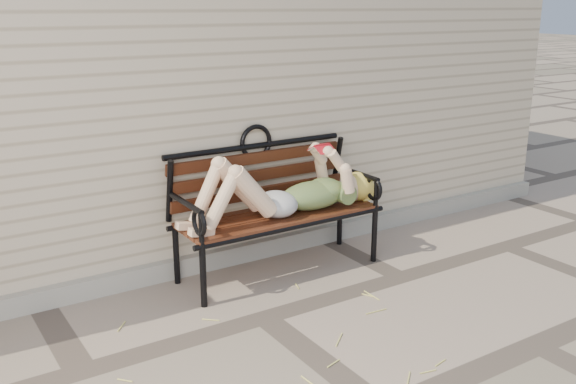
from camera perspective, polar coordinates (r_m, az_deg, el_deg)
ground at (r=4.49m, az=-2.09°, el=-11.09°), size 80.00×80.00×0.00m
house_wall at (r=6.77m, az=-15.55°, el=10.95°), size 8.00×4.00×3.00m
foundation_strip at (r=5.24m, az=-7.55°, el=-6.16°), size 8.00×0.10×0.15m
garden_bench at (r=5.08m, az=-1.45°, el=0.02°), size 1.77×0.71×1.15m
reading_woman at (r=4.96m, az=-0.46°, el=0.09°), size 1.67×0.38×0.53m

